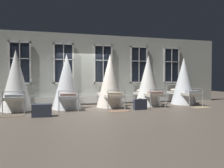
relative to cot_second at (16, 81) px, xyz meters
name	(u,v)px	position (x,y,z in m)	size (l,w,h in m)	color
ground	(88,108)	(2.95, -0.07, -1.19)	(28.09, 28.09, 0.00)	brown
back_wall_with_windows	(84,70)	(2.95, 1.21, 0.53)	(15.04, 0.10, 3.45)	#B2B7AD
window_bank	(84,82)	(2.95, 1.09, -0.08)	(10.63, 0.10, 2.89)	black
cot_second	(16,81)	(0.00, 0.00, 0.00)	(1.26, 1.99, 2.46)	#9EA3A8
cot_third	(67,82)	(2.01, -0.04, -0.06)	(1.26, 1.99, 2.34)	#9EA3A8
cot_fourth	(110,81)	(3.96, 0.00, -0.02)	(1.26, 1.98, 2.41)	#9EA3A8
cot_fifth	(148,81)	(5.86, 0.01, -0.03)	(1.26, 1.98, 2.41)	#9EA3A8
cot_sixth	(184,81)	(7.81, 0.01, -0.05)	(1.26, 1.99, 2.35)	#9EA3A8
rug_second	(13,116)	(0.04, -1.36, -1.19)	(0.80, 0.56, 0.01)	brown
rug_fourth	(119,111)	(3.91, -1.36, -1.19)	(0.80, 0.56, 0.01)	brown
rug_sixth	(201,107)	(7.78, -1.36, -1.19)	(0.80, 0.56, 0.01)	#8E7A5B
suitcase_dark	(140,104)	(4.90, -1.23, -0.97)	(0.57, 0.23, 0.47)	#2D3342
travel_trunk	(42,110)	(1.01, -1.81, -0.98)	(0.64, 0.40, 0.43)	#2D3342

